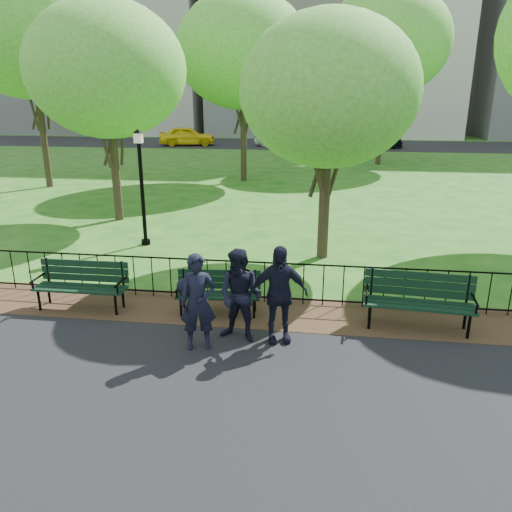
# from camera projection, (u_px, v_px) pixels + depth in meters

# --- Properties ---
(ground) EXTENTS (120.00, 120.00, 0.00)m
(ground) POSITION_uv_depth(u_px,v_px,m) (216.00, 347.00, 8.59)
(ground) COLOR #1D5B18
(asphalt_path) EXTENTS (60.00, 9.20, 0.01)m
(asphalt_path) POSITION_uv_depth(u_px,v_px,m) (149.00, 497.00, 5.39)
(asphalt_path) COLOR black
(asphalt_path) RESTS_ON ground
(dirt_strip) EXTENTS (60.00, 1.60, 0.01)m
(dirt_strip) POSITION_uv_depth(u_px,v_px,m) (232.00, 310.00, 10.00)
(dirt_strip) COLOR #312514
(dirt_strip) RESTS_ON ground
(far_street) EXTENTS (70.00, 9.00, 0.01)m
(far_street) POSITION_uv_depth(u_px,v_px,m) (306.00, 144.00, 41.51)
(far_street) COLOR black
(far_street) RESTS_ON ground
(iron_fence) EXTENTS (24.06, 0.06, 1.00)m
(iron_fence) POSITION_uv_depth(u_px,v_px,m) (236.00, 279.00, 10.32)
(iron_fence) COLOR black
(iron_fence) RESTS_ON ground
(apartment_west) EXTENTS (22.00, 15.00, 26.00)m
(apartment_west) POSITION_uv_depth(u_px,v_px,m) (106.00, 4.00, 52.55)
(apartment_west) COLOR beige
(apartment_west) RESTS_ON ground
(park_bench_main) EXTENTS (1.67, 0.64, 0.93)m
(park_bench_main) POSITION_uv_depth(u_px,v_px,m) (207.00, 287.00, 9.70)
(park_bench_main) COLOR black
(park_bench_main) RESTS_ON ground
(park_bench_left_a) EXTENTS (1.84, 0.58, 1.04)m
(park_bench_left_a) POSITION_uv_depth(u_px,v_px,m) (82.00, 280.00, 9.98)
(park_bench_left_a) COLOR black
(park_bench_left_a) RESTS_ON ground
(park_bench_right_a) EXTENTS (2.02, 0.78, 1.12)m
(park_bench_right_a) POSITION_uv_depth(u_px,v_px,m) (419.00, 295.00, 9.12)
(park_bench_right_a) COLOR black
(park_bench_right_a) RESTS_ON ground
(lamppost) EXTENTS (0.29, 0.29, 3.24)m
(lamppost) POSITION_uv_depth(u_px,v_px,m) (142.00, 184.00, 13.80)
(lamppost) COLOR black
(lamppost) RESTS_ON ground
(tree_near_w) EXTENTS (5.00, 5.00, 6.97)m
(tree_near_w) POSITION_uv_depth(u_px,v_px,m) (107.00, 70.00, 15.65)
(tree_near_w) COLOR #2D2116
(tree_near_w) RESTS_ON ground
(tree_near_e) EXTENTS (4.35, 4.35, 6.06)m
(tree_near_e) POSITION_uv_depth(u_px,v_px,m) (329.00, 91.00, 11.95)
(tree_near_e) COLOR #2D2116
(tree_near_e) RESTS_ON ground
(tree_mid_w) EXTENTS (7.03, 7.03, 9.80)m
(tree_mid_w) POSITION_uv_depth(u_px,v_px,m) (29.00, 26.00, 20.95)
(tree_mid_w) COLOR #2D2116
(tree_mid_w) RESTS_ON ground
(tree_far_c) EXTENTS (6.15, 6.15, 8.58)m
(tree_far_c) POSITION_uv_depth(u_px,v_px,m) (243.00, 51.00, 22.80)
(tree_far_c) COLOR #2D2116
(tree_far_c) RESTS_ON ground
(tree_far_e) EXTENTS (7.09, 7.09, 9.89)m
(tree_far_e) POSITION_uv_depth(u_px,v_px,m) (387.00, 42.00, 28.03)
(tree_far_e) COLOR #2D2116
(tree_far_e) RESTS_ON ground
(person_left) EXTENTS (0.69, 0.54, 1.67)m
(person_left) POSITION_uv_depth(u_px,v_px,m) (198.00, 302.00, 8.30)
(person_left) COLOR black
(person_left) RESTS_ON asphalt_path
(person_mid) EXTENTS (0.88, 0.61, 1.66)m
(person_mid) POSITION_uv_depth(u_px,v_px,m) (240.00, 296.00, 8.57)
(person_mid) COLOR black
(person_mid) RESTS_ON asphalt_path
(person_right) EXTENTS (1.09, 0.65, 1.74)m
(person_right) POSITION_uv_depth(u_px,v_px,m) (278.00, 294.00, 8.53)
(person_right) COLOR black
(person_right) RESTS_ON asphalt_path
(taxi) EXTENTS (4.75, 2.71, 1.52)m
(taxi) POSITION_uv_depth(u_px,v_px,m) (187.00, 136.00, 40.41)
(taxi) COLOR yellow
(taxi) RESTS_ON far_street
(sedan_silver) EXTENTS (4.16, 1.75, 1.33)m
(sedan_silver) POSITION_uv_depth(u_px,v_px,m) (281.00, 138.00, 39.66)
(sedan_silver) COLOR #9FA2A6
(sedan_silver) RESTS_ON far_street
(sedan_dark) EXTENTS (5.22, 3.52, 1.41)m
(sedan_dark) POSITION_uv_depth(u_px,v_px,m) (373.00, 139.00, 38.52)
(sedan_dark) COLOR black
(sedan_dark) RESTS_ON far_street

